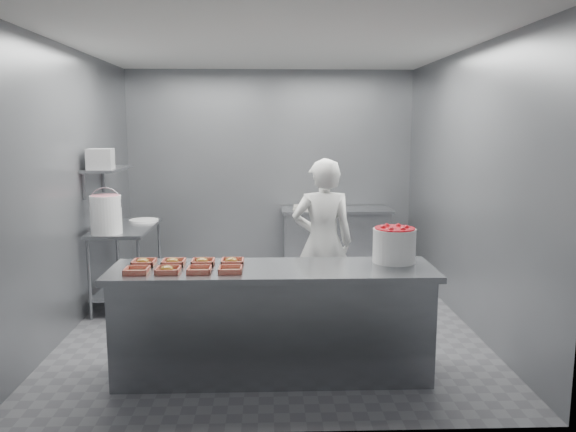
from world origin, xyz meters
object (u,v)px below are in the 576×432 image
object	(u,v)px
prep_table	(127,253)
appliance	(100,159)
glaze_bucket	(106,214)
back_counter	(336,240)
tray_6	(203,262)
strawberry_tub	(394,244)
tray_1	(168,270)
tray_2	(199,270)
worker	(323,242)
tray_7	(232,261)
tray_5	(173,262)
service_counter	(273,321)
tray_0	(137,270)
tray_3	(230,269)
tray_4	(144,262)

from	to	relation	value
prep_table	appliance	distance (m)	1.12
glaze_bucket	back_counter	bearing A→B (deg)	33.42
tray_6	strawberry_tub	world-z (taller)	strawberry_tub
tray_1	appliance	bearing A→B (deg)	118.90
tray_2	tray_6	world-z (taller)	tray_6
tray_2	worker	xyz separation A→B (m)	(1.09, 1.33, -0.07)
tray_7	appliance	bearing A→B (deg)	133.42
tray_2	tray_6	bearing A→B (deg)	90.68
tray_1	tray_6	distance (m)	0.35
tray_5	back_counter	bearing A→B (deg)	61.28
service_counter	strawberry_tub	distance (m)	1.19
back_counter	tray_0	xyz separation A→B (m)	(-1.95, -3.38, 0.47)
tray_1	tray_7	size ratio (longest dim) A/B	1.00
prep_table	appliance	world-z (taller)	appliance
prep_table	tray_3	xyz separation A→B (m)	(1.32, -2.08, 0.33)
tray_3	glaze_bucket	size ratio (longest dim) A/B	0.38
service_counter	back_counter	world-z (taller)	same
tray_4	worker	size ratio (longest dim) A/B	0.11
tray_0	tray_3	world-z (taller)	same
tray_0	tray_5	distance (m)	0.35
prep_table	worker	world-z (taller)	worker
service_counter	tray_0	distance (m)	1.15
tray_5	tray_7	xyz separation A→B (m)	(0.48, 0.00, 0.00)
prep_table	tray_2	bearing A→B (deg)	-62.49
tray_3	worker	size ratio (longest dim) A/B	0.11
service_counter	tray_3	distance (m)	0.58
tray_2	tray_7	distance (m)	0.35
service_counter	appliance	world-z (taller)	appliance
tray_5	appliance	distance (m)	2.01
tray_4	tray_7	xyz separation A→B (m)	(0.72, 0.00, 0.00)
tray_6	strawberry_tub	distance (m)	1.59
tray_3	appliance	world-z (taller)	appliance
tray_6	strawberry_tub	bearing A→B (deg)	0.84
service_counter	tray_5	distance (m)	0.95
service_counter	tray_5	size ratio (longest dim) A/B	13.88
service_counter	glaze_bucket	world-z (taller)	glaze_bucket
strawberry_tub	glaze_bucket	world-z (taller)	glaze_bucket
tray_3	appliance	distance (m)	2.48
tray_3	appliance	bearing A→B (deg)	129.23
tray_4	prep_table	bearing A→B (deg)	108.18
tray_5	glaze_bucket	xyz separation A→B (m)	(-0.93, 1.38, 0.19)
prep_table	worker	bearing A→B (deg)	-18.90
service_counter	back_counter	distance (m)	3.37
glaze_bucket	tray_3	bearing A→B (deg)	-49.29
back_counter	strawberry_tub	bearing A→B (deg)	-87.97
tray_5	tray_6	distance (m)	0.24
tray_2	tray_7	bearing A→B (deg)	46.95
strawberry_tub	tray_2	bearing A→B (deg)	-170.05
service_counter	tray_7	world-z (taller)	tray_7
tray_4	tray_6	xyz separation A→B (m)	(0.48, 0.00, 0.00)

